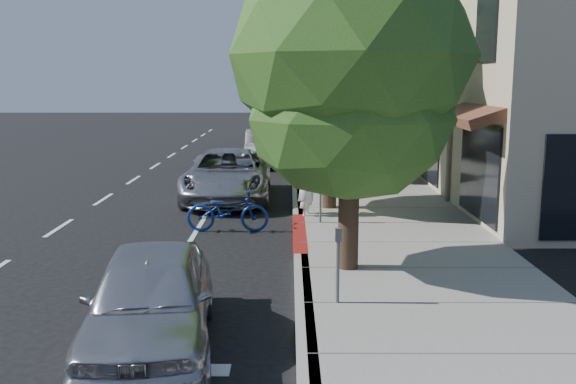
{
  "coord_description": "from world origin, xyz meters",
  "views": [
    {
      "loc": [
        -0.24,
        -14.12,
        3.79
      ],
      "look_at": [
        -0.28,
        -0.28,
        1.35
      ],
      "focal_mm": 40.0,
      "sensor_mm": 36.0,
      "label": 1
    }
  ],
  "objects_px": {
    "street_tree_0": "(351,61)",
    "silver_suv": "(228,175)",
    "pedestrian": "(402,160)",
    "street_tree_4": "(310,71)",
    "street_tree_3": "(314,52)",
    "cyclist": "(308,183)",
    "white_pickup": "(284,141)",
    "dark_suv_far": "(284,128)",
    "bicycle": "(228,210)",
    "street_tree_1": "(331,55)",
    "near_car_a": "(151,300)",
    "street_tree_2": "(320,68)",
    "dark_sedan": "(264,147)",
    "street_tree_5": "(307,75)"
  },
  "relations": [
    {
      "from": "street_tree_5",
      "to": "pedestrian",
      "type": "bearing_deg",
      "value": -81.96
    },
    {
      "from": "street_tree_3",
      "to": "near_car_a",
      "type": "distance_m",
      "value": 22.14
    },
    {
      "from": "street_tree_0",
      "to": "white_pickup",
      "type": "bearing_deg",
      "value": 94.1
    },
    {
      "from": "street_tree_0",
      "to": "silver_suv",
      "type": "xyz_separation_m",
      "value": [
        -3.1,
        7.99,
        -3.32
      ]
    },
    {
      "from": "street_tree_0",
      "to": "street_tree_1",
      "type": "height_order",
      "value": "street_tree_1"
    },
    {
      "from": "near_car_a",
      "to": "street_tree_3",
      "type": "bearing_deg",
      "value": 75.41
    },
    {
      "from": "cyclist",
      "to": "silver_suv",
      "type": "height_order",
      "value": "cyclist"
    },
    {
      "from": "street_tree_1",
      "to": "street_tree_5",
      "type": "height_order",
      "value": "street_tree_1"
    },
    {
      "from": "street_tree_1",
      "to": "white_pickup",
      "type": "distance_m",
      "value": 14.1
    },
    {
      "from": "silver_suv",
      "to": "white_pickup",
      "type": "distance_m",
      "value": 11.67
    },
    {
      "from": "street_tree_5",
      "to": "cyclist",
      "type": "relative_size",
      "value": 3.31
    },
    {
      "from": "street_tree_5",
      "to": "street_tree_2",
      "type": "bearing_deg",
      "value": -90.0
    },
    {
      "from": "street_tree_3",
      "to": "street_tree_4",
      "type": "bearing_deg",
      "value": 90.0
    },
    {
      "from": "street_tree_3",
      "to": "near_car_a",
      "type": "bearing_deg",
      "value": -98.2
    },
    {
      "from": "street_tree_3",
      "to": "bicycle",
      "type": "height_order",
      "value": "street_tree_3"
    },
    {
      "from": "street_tree_0",
      "to": "silver_suv",
      "type": "distance_m",
      "value": 9.19
    },
    {
      "from": "street_tree_0",
      "to": "pedestrian",
      "type": "bearing_deg",
      "value": 74.7
    },
    {
      "from": "pedestrian",
      "to": "street_tree_4",
      "type": "bearing_deg",
      "value": -112.85
    },
    {
      "from": "pedestrian",
      "to": "cyclist",
      "type": "bearing_deg",
      "value": 22.25
    },
    {
      "from": "street_tree_0",
      "to": "street_tree_5",
      "type": "height_order",
      "value": "street_tree_0"
    },
    {
      "from": "dark_suv_far",
      "to": "near_car_a",
      "type": "xyz_separation_m",
      "value": [
        -1.62,
        -30.93,
        -0.12
      ]
    },
    {
      "from": "street_tree_2",
      "to": "dark_suv_far",
      "type": "height_order",
      "value": "street_tree_2"
    },
    {
      "from": "dark_suv_far",
      "to": "street_tree_3",
      "type": "bearing_deg",
      "value": -77.01
    },
    {
      "from": "street_tree_4",
      "to": "white_pickup",
      "type": "bearing_deg",
      "value": -107.42
    },
    {
      "from": "street_tree_2",
      "to": "silver_suv",
      "type": "xyz_separation_m",
      "value": [
        -3.1,
        -4.01,
        -3.38
      ]
    },
    {
      "from": "street_tree_5",
      "to": "street_tree_3",
      "type": "bearing_deg",
      "value": -90.0
    },
    {
      "from": "street_tree_1",
      "to": "silver_suv",
      "type": "xyz_separation_m",
      "value": [
        -3.1,
        1.99,
        -3.65
      ]
    },
    {
      "from": "bicycle",
      "to": "dark_suv_far",
      "type": "bearing_deg",
      "value": -2.1
    },
    {
      "from": "street_tree_2",
      "to": "near_car_a",
      "type": "relative_size",
      "value": 1.6
    },
    {
      "from": "white_pickup",
      "to": "street_tree_3",
      "type": "bearing_deg",
      "value": -52.87
    },
    {
      "from": "street_tree_5",
      "to": "bicycle",
      "type": "relative_size",
      "value": 3.26
    },
    {
      "from": "street_tree_5",
      "to": "pedestrian",
      "type": "distance_m",
      "value": 20.21
    },
    {
      "from": "dark_sedan",
      "to": "white_pickup",
      "type": "xyz_separation_m",
      "value": [
        0.87,
        3.04,
        -0.01
      ]
    },
    {
      "from": "cyclist",
      "to": "near_car_a",
      "type": "distance_m",
      "value": 8.85
    },
    {
      "from": "cyclist",
      "to": "street_tree_5",
      "type": "bearing_deg",
      "value": 8.52
    },
    {
      "from": "street_tree_1",
      "to": "street_tree_3",
      "type": "height_order",
      "value": "street_tree_3"
    },
    {
      "from": "street_tree_0",
      "to": "near_car_a",
      "type": "bearing_deg",
      "value": -131.53
    },
    {
      "from": "street_tree_3",
      "to": "cyclist",
      "type": "xyz_separation_m",
      "value": [
        -0.65,
        -13.0,
        -3.99
      ]
    },
    {
      "from": "silver_suv",
      "to": "pedestrian",
      "type": "height_order",
      "value": "pedestrian"
    },
    {
      "from": "street_tree_0",
      "to": "street_tree_4",
      "type": "xyz_separation_m",
      "value": [
        -0.0,
        24.0,
        0.12
      ]
    },
    {
      "from": "street_tree_5",
      "to": "silver_suv",
      "type": "distance_m",
      "value": 22.46
    },
    {
      "from": "street_tree_0",
      "to": "street_tree_4",
      "type": "relative_size",
      "value": 0.96
    },
    {
      "from": "near_car_a",
      "to": "street_tree_2",
      "type": "bearing_deg",
      "value": 72.31
    },
    {
      "from": "bicycle",
      "to": "street_tree_1",
      "type": "bearing_deg",
      "value": -47.98
    },
    {
      "from": "street_tree_1",
      "to": "cyclist",
      "type": "xyz_separation_m",
      "value": [
        -0.65,
        -1.0,
        -3.43
      ]
    },
    {
      "from": "street_tree_0",
      "to": "pedestrian",
      "type": "height_order",
      "value": "street_tree_0"
    },
    {
      "from": "white_pickup",
      "to": "dark_suv_far",
      "type": "relative_size",
      "value": 1.06
    },
    {
      "from": "white_pickup",
      "to": "cyclist",
      "type": "bearing_deg",
      "value": -92.21
    },
    {
      "from": "street_tree_3",
      "to": "dark_sedan",
      "type": "height_order",
      "value": "street_tree_3"
    },
    {
      "from": "street_tree_3",
      "to": "white_pickup",
      "type": "bearing_deg",
      "value": 132.29
    }
  ]
}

